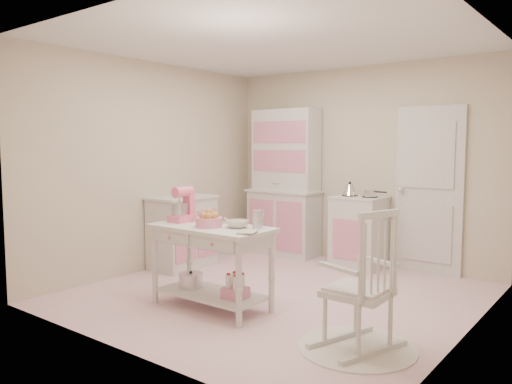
% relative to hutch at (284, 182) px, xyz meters
% --- Properties ---
extents(room_shell, '(3.84, 3.84, 2.62)m').
position_rel_hutch_xyz_m(room_shell, '(1.04, -1.66, 0.61)').
color(room_shell, pink).
rests_on(room_shell, ground).
extents(door, '(0.82, 0.05, 2.04)m').
position_rel_hutch_xyz_m(door, '(1.99, 0.21, -0.02)').
color(door, silver).
rests_on(door, ground).
extents(hutch, '(1.06, 0.50, 2.08)m').
position_rel_hutch_xyz_m(hutch, '(0.00, 0.00, 0.00)').
color(hutch, silver).
rests_on(hutch, ground).
extents(stove, '(0.62, 0.57, 0.92)m').
position_rel_hutch_xyz_m(stove, '(1.20, -0.05, -0.58)').
color(stove, silver).
rests_on(stove, ground).
extents(base_cabinet, '(0.54, 0.84, 0.92)m').
position_rel_hutch_xyz_m(base_cabinet, '(-0.59, -1.44, -0.58)').
color(base_cabinet, silver).
rests_on(base_cabinet, ground).
extents(lace_rug, '(0.92, 0.92, 0.01)m').
position_rel_hutch_xyz_m(lace_rug, '(2.35, -2.43, -1.03)').
color(lace_rug, white).
rests_on(lace_rug, ground).
extents(rocking_chair, '(0.68, 0.83, 1.10)m').
position_rel_hutch_xyz_m(rocking_chair, '(2.35, -2.43, -0.49)').
color(rocking_chair, silver).
rests_on(rocking_chair, ground).
extents(work_table, '(1.20, 0.60, 0.80)m').
position_rel_hutch_xyz_m(work_table, '(0.80, -2.40, -0.64)').
color(work_table, silver).
rests_on(work_table, ground).
extents(stand_mixer, '(0.21, 0.29, 0.34)m').
position_rel_hutch_xyz_m(stand_mixer, '(0.38, -2.38, -0.07)').
color(stand_mixer, pink).
rests_on(stand_mixer, work_table).
extents(cookie_tray, '(0.34, 0.24, 0.02)m').
position_rel_hutch_xyz_m(cookie_tray, '(0.65, -2.22, -0.23)').
color(cookie_tray, silver).
rests_on(cookie_tray, work_table).
extents(bread_basket, '(0.25, 0.25, 0.09)m').
position_rel_hutch_xyz_m(bread_basket, '(0.82, -2.45, -0.19)').
color(bread_basket, pink).
rests_on(bread_basket, work_table).
extents(mixing_bowl, '(0.22, 0.22, 0.07)m').
position_rel_hutch_xyz_m(mixing_bowl, '(1.06, -2.32, -0.21)').
color(mixing_bowl, silver).
rests_on(mixing_bowl, work_table).
extents(metal_pitcher, '(0.10, 0.10, 0.17)m').
position_rel_hutch_xyz_m(metal_pitcher, '(1.24, -2.24, -0.16)').
color(metal_pitcher, silver).
rests_on(metal_pitcher, work_table).
extents(recipe_book, '(0.21, 0.24, 0.02)m').
position_rel_hutch_xyz_m(recipe_book, '(1.25, -2.52, -0.23)').
color(recipe_book, silver).
rests_on(recipe_book, work_table).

